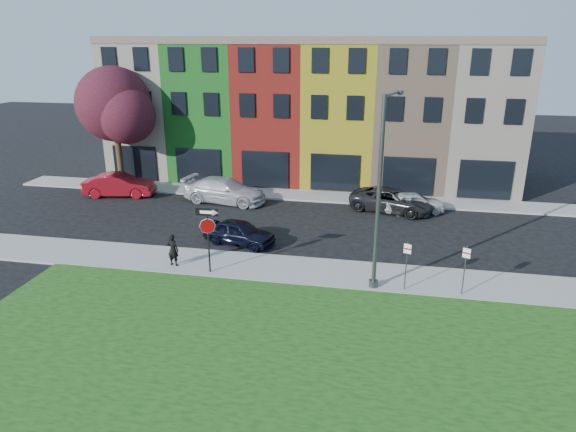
% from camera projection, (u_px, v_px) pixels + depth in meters
% --- Properties ---
extents(ground, '(120.00, 120.00, 0.00)m').
position_uv_depth(ground, '(294.00, 303.00, 21.32)').
color(ground, black).
rests_on(ground, ground).
extents(sidewalk_near, '(40.00, 3.00, 0.12)m').
position_uv_depth(sidewalk_near, '(348.00, 275.00, 23.72)').
color(sidewalk_near, '#999691').
rests_on(sidewalk_near, ground).
extents(sidewalk_far, '(40.00, 2.40, 0.12)m').
position_uv_depth(sidewalk_far, '(290.00, 195.00, 35.74)').
color(sidewalk_far, '#999691').
rests_on(sidewalk_far, ground).
extents(grass_park, '(40.00, 16.00, 0.10)m').
position_uv_depth(grass_park, '(537.00, 431.00, 14.32)').
color(grass_park, '#194112').
rests_on(grass_park, ground).
extents(rowhouse_block, '(30.00, 10.12, 10.00)m').
position_uv_depth(rowhouse_block, '(311.00, 111.00, 39.75)').
color(rowhouse_block, beige).
rests_on(rowhouse_block, ground).
extents(stop_sign, '(1.05, 0.10, 3.11)m').
position_uv_depth(stop_sign, '(208.00, 227.00, 23.16)').
color(stop_sign, black).
rests_on(stop_sign, sidewalk_near).
extents(man, '(0.71, 0.58, 1.59)m').
position_uv_depth(man, '(173.00, 250.00, 24.31)').
color(man, black).
rests_on(man, sidewalk_near).
extents(sedan_near, '(3.49, 4.66, 1.33)m').
position_uv_depth(sedan_near, '(239.00, 232.00, 27.19)').
color(sedan_near, black).
rests_on(sedan_near, ground).
extents(parked_car_red, '(3.27, 5.34, 1.58)m').
position_uv_depth(parked_car_red, '(119.00, 185.00, 35.41)').
color(parked_car_red, maroon).
rests_on(parked_car_red, ground).
extents(parked_car_silver, '(3.76, 6.17, 1.61)m').
position_uv_depth(parked_car_silver, '(225.00, 190.00, 34.09)').
color(parked_car_silver, '#BABABF').
rests_on(parked_car_silver, ground).
extents(parked_car_dark, '(5.15, 6.50, 1.45)m').
position_uv_depth(parked_car_dark, '(392.00, 200.00, 32.31)').
color(parked_car_dark, black).
rests_on(parked_car_dark, ground).
extents(parked_car_white, '(3.73, 4.77, 1.33)m').
position_uv_depth(parked_car_white, '(413.00, 202.00, 32.09)').
color(parked_car_white, silver).
rests_on(parked_car_white, ground).
extents(street_lamp, '(0.97, 2.52, 8.27)m').
position_uv_depth(street_lamp, '(380.00, 194.00, 21.27)').
color(street_lamp, '#474A4C').
rests_on(street_lamp, sidewalk_near).
extents(parking_sign_a, '(0.31, 0.14, 2.21)m').
position_uv_depth(parking_sign_a, '(407.00, 260.00, 21.77)').
color(parking_sign_a, '#474A4C').
rests_on(parking_sign_a, sidewalk_near).
extents(parking_sign_b, '(0.30, 0.16, 2.21)m').
position_uv_depth(parking_sign_b, '(465.00, 265.00, 21.35)').
color(parking_sign_b, '#474A4C').
rests_on(parking_sign_b, sidewalk_near).
extents(tree_purple, '(6.30, 5.51, 8.49)m').
position_uv_depth(tree_purple, '(116.00, 106.00, 36.17)').
color(tree_purple, '#302010').
rests_on(tree_purple, sidewalk_far).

